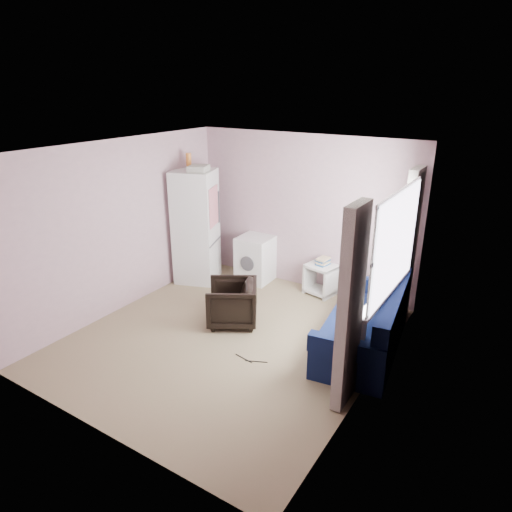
{
  "coord_description": "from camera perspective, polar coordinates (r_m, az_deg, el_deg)",
  "views": [
    {
      "loc": [
        3.15,
        -4.31,
        3.22
      ],
      "look_at": [
        0.05,
        0.6,
        1.0
      ],
      "focal_mm": 32.0,
      "sensor_mm": 36.0,
      "label": 1
    }
  ],
  "objects": [
    {
      "name": "washing_machine",
      "position": [
        7.8,
        -0.06,
        -0.23
      ],
      "size": [
        0.57,
        0.58,
        0.78
      ],
      "rotation": [
        0.0,
        0.0,
        0.03
      ],
      "color": "silver",
      "rests_on": "ground"
    },
    {
      "name": "sofa",
      "position": [
        5.99,
        13.77,
        -8.75
      ],
      "size": [
        1.11,
        2.01,
        0.85
      ],
      "rotation": [
        0.0,
        0.0,
        0.13
      ],
      "color": "#0E1940",
      "rests_on": "ground"
    },
    {
      "name": "armchair",
      "position": [
        6.44,
        -3.04,
        -5.63
      ],
      "size": [
        0.88,
        0.9,
        0.69
      ],
      "primitive_type": "imported",
      "rotation": [
        0.0,
        0.0,
        -1.03
      ],
      "color": "black",
      "rests_on": "ground"
    },
    {
      "name": "floor_cables",
      "position": [
        5.78,
        -0.75,
        -12.85
      ],
      "size": [
        0.43,
        0.12,
        0.01
      ],
      "rotation": [
        0.0,
        0.0,
        0.16
      ],
      "color": "black",
      "rests_on": "ground"
    },
    {
      "name": "fridge",
      "position": [
        7.72,
        -7.51,
        3.74
      ],
      "size": [
        0.84,
        0.83,
        2.16
      ],
      "rotation": [
        0.0,
        0.0,
        0.35
      ],
      "color": "silver",
      "rests_on": "ground"
    },
    {
      "name": "room",
      "position": [
        5.68,
        -3.44,
        0.64
      ],
      "size": [
        3.84,
        4.24,
        2.54
      ],
      "color": "#897859",
      "rests_on": "ground"
    },
    {
      "name": "side_table",
      "position": [
        7.42,
        8.27,
        -2.56
      ],
      "size": [
        0.53,
        0.53,
        0.62
      ],
      "rotation": [
        0.0,
        0.0,
        -0.21
      ],
      "color": "silver",
      "rests_on": "ground"
    },
    {
      "name": "window_dressing",
      "position": [
        5.61,
        15.75,
        -2.04
      ],
      "size": [
        0.17,
        2.62,
        2.18
      ],
      "color": "white",
      "rests_on": "ground"
    }
  ]
}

